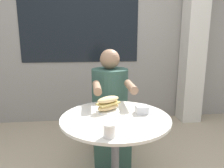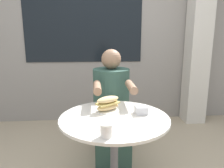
{
  "view_description": "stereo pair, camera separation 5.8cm",
  "coord_description": "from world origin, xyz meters",
  "px_view_note": "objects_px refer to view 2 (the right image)",
  "views": [
    {
      "loc": [
        -0.19,
        -1.51,
        1.32
      ],
      "look_at": [
        0.0,
        0.22,
        0.93
      ],
      "focal_mm": 35.0,
      "sensor_mm": 36.0,
      "label": 1
    },
    {
      "loc": [
        -0.13,
        -1.51,
        1.32
      ],
      "look_at": [
        0.0,
        0.22,
        0.93
      ],
      "focal_mm": 35.0,
      "sensor_mm": 36.0,
      "label": 2
    }
  ],
  "objects_px": {
    "cafe_table": "(114,140)",
    "drink_cup": "(106,130)",
    "seated_diner": "(112,115)",
    "diner_chair": "(109,104)",
    "sandwich_on_plate": "(108,104)"
  },
  "relations": [
    {
      "from": "cafe_table",
      "to": "sandwich_on_plate",
      "type": "xyz_separation_m",
      "value": [
        -0.04,
        0.13,
        0.24
      ]
    },
    {
      "from": "cafe_table",
      "to": "drink_cup",
      "type": "height_order",
      "value": "drink_cup"
    },
    {
      "from": "drink_cup",
      "to": "cafe_table",
      "type": "bearing_deg",
      "value": 76.61
    },
    {
      "from": "cafe_table",
      "to": "seated_diner",
      "type": "distance_m",
      "value": 0.61
    },
    {
      "from": "diner_chair",
      "to": "seated_diner",
      "type": "height_order",
      "value": "seated_diner"
    },
    {
      "from": "seated_diner",
      "to": "drink_cup",
      "type": "relative_size",
      "value": 13.93
    },
    {
      "from": "cafe_table",
      "to": "drink_cup",
      "type": "distance_m",
      "value": 0.4
    },
    {
      "from": "diner_chair",
      "to": "cafe_table",
      "type": "bearing_deg",
      "value": 88.19
    },
    {
      "from": "diner_chair",
      "to": "seated_diner",
      "type": "distance_m",
      "value": 0.35
    },
    {
      "from": "diner_chair",
      "to": "seated_diner",
      "type": "xyz_separation_m",
      "value": [
        0.0,
        -0.35,
        -0.01
      ]
    },
    {
      "from": "cafe_table",
      "to": "diner_chair",
      "type": "height_order",
      "value": "diner_chair"
    },
    {
      "from": "diner_chair",
      "to": "sandwich_on_plate",
      "type": "distance_m",
      "value": 0.86
    },
    {
      "from": "sandwich_on_plate",
      "to": "diner_chair",
      "type": "bearing_deg",
      "value": 85.52
    },
    {
      "from": "diner_chair",
      "to": "drink_cup",
      "type": "relative_size",
      "value": 10.22
    },
    {
      "from": "cafe_table",
      "to": "seated_diner",
      "type": "height_order",
      "value": "seated_diner"
    }
  ]
}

